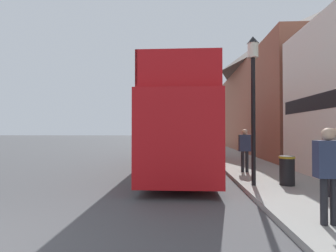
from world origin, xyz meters
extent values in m
plane|color=#4C4C4F|center=(0.00, 21.00, 0.00)|extent=(144.00, 144.00, 0.00)
cube|color=#999993|center=(7.37, 18.00, 0.07)|extent=(2.84, 108.00, 0.14)
cube|color=#935642|center=(11.79, 19.90, 3.53)|extent=(6.00, 20.63, 7.05)
pyramid|color=#473D38|center=(11.79, 19.90, 8.62)|extent=(6.00, 20.63, 3.13)
cube|color=red|center=(4.05, 9.15, 1.61)|extent=(2.46, 11.18, 2.68)
cube|color=yellow|center=(4.05, 8.60, 1.75)|extent=(2.46, 6.16, 0.45)
cube|color=black|center=(4.05, 9.15, 2.46)|extent=(2.49, 10.29, 0.70)
cube|color=red|center=(4.05, 9.15, 3.01)|extent=(2.46, 10.29, 0.10)
cube|color=red|center=(2.88, 9.16, 3.57)|extent=(0.12, 10.28, 1.02)
cube|color=red|center=(5.22, 9.15, 3.57)|extent=(0.12, 10.28, 1.02)
cube|color=red|center=(4.02, 4.05, 3.57)|extent=(2.41, 0.08, 1.02)
cube|color=red|center=(4.07, 13.51, 3.57)|extent=(2.42, 1.58, 1.02)
cylinder|color=black|center=(2.98, 12.62, 0.49)|extent=(0.28, 0.99, 0.99)
cylinder|color=black|center=(5.15, 12.61, 0.49)|extent=(0.28, 0.99, 0.99)
cylinder|color=black|center=(2.95, 5.92, 0.49)|extent=(0.28, 0.99, 0.99)
cylinder|color=black|center=(5.12, 5.91, 0.49)|extent=(0.28, 0.99, 0.99)
cube|color=silver|center=(4.86, 18.16, 0.61)|extent=(1.69, 4.44, 0.84)
cube|color=black|center=(4.86, 18.03, 1.31)|extent=(1.49, 2.13, 0.55)
cylinder|color=black|center=(4.08, 19.54, 0.34)|extent=(0.20, 0.68, 0.68)
cylinder|color=black|center=(5.64, 19.54, 0.34)|extent=(0.20, 0.68, 0.68)
cylinder|color=black|center=(4.08, 16.79, 0.34)|extent=(0.20, 0.68, 0.68)
cylinder|color=black|center=(5.64, 16.79, 0.34)|extent=(0.20, 0.68, 0.68)
cylinder|color=#232328|center=(6.64, 1.66, 0.56)|extent=(0.13, 0.13, 0.84)
cylinder|color=#232328|center=(6.82, 1.66, 0.56)|extent=(0.13, 0.13, 0.84)
cube|color=#2D3856|center=(6.73, 1.66, 1.31)|extent=(0.45, 0.25, 0.66)
sphere|color=tan|center=(6.73, 1.66, 1.75)|extent=(0.23, 0.23, 0.23)
cylinder|color=#232328|center=(7.86, 3.67, 0.56)|extent=(0.13, 0.13, 0.84)
cube|color=gray|center=(7.95, 3.67, 1.31)|extent=(0.46, 0.25, 0.67)
sphere|color=tan|center=(7.95, 3.67, 1.76)|extent=(0.23, 0.23, 0.23)
cylinder|color=#232328|center=(6.57, 7.58, 0.56)|extent=(0.13, 0.13, 0.84)
cylinder|color=#232328|center=(6.74, 7.58, 0.56)|extent=(0.13, 0.13, 0.84)
cube|color=#2D3856|center=(6.66, 7.58, 1.31)|extent=(0.45, 0.25, 0.66)
sphere|color=tan|center=(6.66, 7.58, 1.76)|extent=(0.23, 0.23, 0.23)
cylinder|color=black|center=(6.32, 5.03, 2.10)|extent=(0.13, 0.13, 3.93)
cylinder|color=silver|center=(6.32, 5.03, 4.29)|extent=(0.32, 0.32, 0.45)
cone|color=black|center=(6.32, 5.03, 4.63)|extent=(0.35, 0.35, 0.22)
cylinder|color=black|center=(6.43, 14.12, 1.97)|extent=(0.13, 0.13, 3.66)
cylinder|color=silver|center=(6.43, 14.12, 4.03)|extent=(0.32, 0.32, 0.45)
cone|color=black|center=(6.43, 14.12, 4.36)|extent=(0.35, 0.35, 0.22)
cylinder|color=black|center=(6.53, 23.22, 2.07)|extent=(0.13, 0.13, 3.85)
cylinder|color=silver|center=(6.53, 23.22, 4.22)|extent=(0.32, 0.32, 0.45)
cone|color=black|center=(6.53, 23.22, 4.55)|extent=(0.35, 0.35, 0.22)
cylinder|color=black|center=(7.35, 5.09, 0.59)|extent=(0.44, 0.44, 0.89)
cylinder|color=#B28E1E|center=(7.35, 5.09, 0.99)|extent=(0.48, 0.48, 0.06)
camera|label=1|loc=(4.12, -3.15, 1.82)|focal=28.00mm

